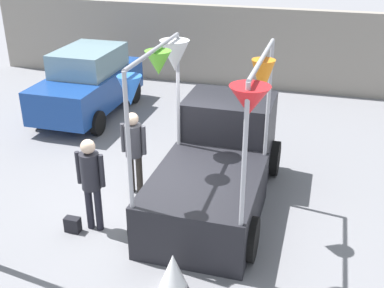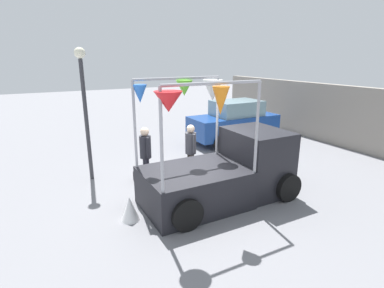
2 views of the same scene
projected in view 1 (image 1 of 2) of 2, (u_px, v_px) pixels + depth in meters
The scene contains 8 objects.
ground_plane at pixel (170, 206), 9.45m from camera, with size 60.00×60.00×0.00m, color slate.
vendor_truck at pixel (218, 159), 9.39m from camera, with size 2.44×4.14×3.25m.
parked_car at pixel (89, 82), 13.54m from camera, with size 1.88×4.00×1.88m.
person_customer at pixel (91, 176), 8.33m from camera, with size 0.53×0.34×1.77m.
person_vendor at pixel (134, 145), 9.50m from camera, with size 0.53×0.34×1.75m.
handbag at pixel (73, 225), 8.64m from camera, with size 0.28×0.16×0.28m, color black.
brick_boundary_wall at pixel (245, 47), 15.74m from camera, with size 18.00×0.36×2.60m, color gray.
folded_kite_bundle_white at pixel (173, 271), 7.26m from camera, with size 0.44×0.44×0.60m, color white.
Camera 1 is at (2.63, -7.60, 5.13)m, focal length 45.00 mm.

